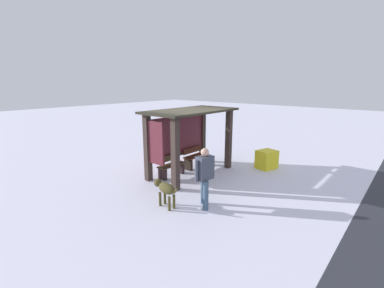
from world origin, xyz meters
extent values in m
plane|color=silver|center=(0.00, 0.00, 0.00)|extent=(60.00, 60.00, 0.00)
cube|color=#362A25|center=(-1.41, -0.62, 1.09)|extent=(0.19, 0.19, 2.18)
cube|color=#362A25|center=(1.41, -0.62, 1.09)|extent=(0.19, 0.19, 2.18)
cube|color=#362A25|center=(-1.41, 0.62, 1.09)|extent=(0.19, 0.19, 2.18)
cube|color=#362A25|center=(1.41, 0.62, 1.09)|extent=(0.19, 0.19, 2.18)
cube|color=black|center=(0.00, 0.00, 2.22)|extent=(3.31, 1.72, 0.07)
cube|color=#561E27|center=(0.00, 0.62, 1.32)|extent=(2.64, 0.08, 1.35)
cube|color=#362A25|center=(0.00, 0.60, 0.59)|extent=(2.64, 0.06, 0.08)
cube|color=#561E27|center=(-1.41, 0.22, 1.32)|extent=(0.08, 0.68, 1.35)
cube|color=#46341E|center=(-0.64, 0.32, 0.41)|extent=(1.06, 0.36, 0.04)
cube|color=#46341E|center=(-0.64, 0.48, 0.60)|extent=(1.00, 0.04, 0.20)
cube|color=black|center=(-0.22, 0.32, 0.19)|extent=(0.12, 0.31, 0.39)
cube|color=black|center=(-1.07, 0.32, 0.19)|extent=(0.12, 0.31, 0.39)
cube|color=#4E2618|center=(0.64, 0.32, 0.45)|extent=(1.06, 0.38, 0.04)
cube|color=#4E2618|center=(0.64, 0.49, 0.65)|extent=(1.00, 0.04, 0.20)
cube|color=black|center=(1.07, 0.32, 0.21)|extent=(0.12, 0.33, 0.43)
cube|color=black|center=(0.22, 0.32, 0.21)|extent=(0.12, 0.33, 0.43)
cube|color=#3D4351|center=(-1.72, -1.94, 1.06)|extent=(0.47, 0.33, 0.60)
sphere|color=#D5A188|center=(-1.72, -1.94, 1.46)|extent=(0.20, 0.20, 0.20)
cylinder|color=#3B536B|center=(-1.59, -1.81, 0.38)|extent=(0.16, 0.16, 0.76)
cylinder|color=#3B536B|center=(-1.84, -2.08, 0.38)|extent=(0.16, 0.16, 0.76)
cylinder|color=#3D4351|center=(-1.46, -1.99, 1.03)|extent=(0.10, 0.10, 0.54)
cylinder|color=#3D4351|center=(-1.98, -1.89, 1.03)|extent=(0.10, 0.10, 0.54)
ellipsoid|color=#453F1E|center=(-2.38, -1.24, 0.52)|extent=(0.30, 0.59, 0.28)
sphere|color=#453F1E|center=(-2.35, -0.88, 0.57)|extent=(0.21, 0.21, 0.21)
cylinder|color=#453F1E|center=(-2.40, -1.58, 0.56)|extent=(0.06, 0.16, 0.18)
cylinder|color=#453F1E|center=(-2.28, -1.06, 0.19)|extent=(0.07, 0.07, 0.37)
cylinder|color=#453F1E|center=(-2.44, -1.05, 0.19)|extent=(0.07, 0.07, 0.37)
cylinder|color=#453F1E|center=(-2.31, -1.43, 0.19)|extent=(0.07, 0.07, 0.37)
cylinder|color=#453F1E|center=(-2.47, -1.41, 0.19)|extent=(0.07, 0.07, 0.37)
cube|color=yellow|center=(2.29, -1.76, 0.34)|extent=(0.82, 0.73, 0.68)
camera|label=1|loc=(-6.71, -5.81, 3.13)|focal=24.68mm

